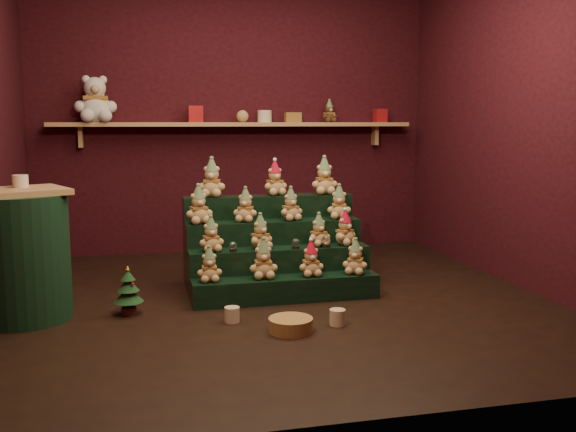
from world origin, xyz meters
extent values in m
plane|color=black|center=(0.00, 0.00, 0.00)|extent=(4.00, 4.00, 0.00)
cube|color=black|center=(0.00, 2.05, 1.40)|extent=(4.00, 0.10, 2.80)
cube|color=black|center=(0.00, -2.05, 1.40)|extent=(4.00, 0.10, 2.80)
cube|color=black|center=(2.05, 0.00, 1.40)|extent=(0.10, 4.00, 2.80)
cube|color=tan|center=(0.00, 1.87, 1.30)|extent=(3.60, 0.26, 0.04)
cube|color=tan|center=(-1.50, 1.94, 1.18)|extent=(0.04, 0.12, 0.20)
cube|color=tan|center=(1.50, 1.94, 1.18)|extent=(0.04, 0.12, 0.20)
cube|color=black|center=(0.07, -0.02, 0.09)|extent=(1.40, 0.22, 0.18)
cube|color=black|center=(0.07, 0.20, 0.18)|extent=(1.40, 0.22, 0.36)
cube|color=black|center=(0.07, 0.42, 0.27)|extent=(1.40, 0.22, 0.54)
cube|color=black|center=(0.07, 0.64, 0.36)|extent=(1.40, 0.22, 0.72)
cylinder|color=black|center=(-0.31, 0.14, 0.37)|extent=(0.05, 0.05, 0.02)
sphere|color=white|center=(-0.31, 0.14, 0.41)|extent=(0.06, 0.06, 0.06)
cylinder|color=black|center=(0.18, 0.14, 0.37)|extent=(0.06, 0.06, 0.02)
sphere|color=white|center=(0.18, 0.14, 0.41)|extent=(0.06, 0.06, 0.06)
cylinder|color=black|center=(0.42, 0.14, 0.37)|extent=(0.06, 0.06, 0.03)
sphere|color=white|center=(0.42, 0.14, 0.42)|extent=(0.07, 0.07, 0.07)
cube|color=tan|center=(-1.75, -0.05, 0.87)|extent=(0.73, 0.68, 0.04)
cylinder|color=black|center=(-1.75, -0.05, 0.42)|extent=(0.62, 0.62, 0.85)
cylinder|color=beige|center=(-1.75, 0.05, 0.93)|extent=(0.10, 0.10, 0.08)
cylinder|color=#422117|center=(-1.07, -0.11, 0.03)|extent=(0.10, 0.10, 0.05)
cone|color=#123318|center=(-1.07, -0.11, 0.14)|extent=(0.20, 0.20, 0.10)
cone|color=#123318|center=(-1.07, -0.11, 0.21)|extent=(0.15, 0.15, 0.09)
cone|color=#123318|center=(-1.07, -0.11, 0.28)|extent=(0.10, 0.10, 0.07)
cone|color=gold|center=(-1.07, -0.11, 0.33)|extent=(0.03, 0.03, 0.03)
cylinder|color=beige|center=(-0.40, -0.44, 0.05)|extent=(0.10, 0.10, 0.10)
cylinder|color=beige|center=(0.26, -0.67, 0.05)|extent=(0.11, 0.11, 0.11)
cylinder|color=#AA7B44|center=(-0.07, -0.72, 0.04)|extent=(0.32, 0.32, 0.09)
cube|color=#AE1A20|center=(-0.41, 1.85, 1.40)|extent=(0.14, 0.14, 0.16)
cylinder|color=beige|center=(0.28, 1.85, 1.38)|extent=(0.14, 0.14, 0.12)
cube|color=#AE1A20|center=(1.52, 1.85, 1.39)|extent=(0.12, 0.12, 0.14)
sphere|color=tan|center=(0.06, 1.85, 1.38)|extent=(0.12, 0.12, 0.12)
cube|color=#C3511B|center=(0.58, 1.85, 1.37)|extent=(0.16, 0.10, 0.10)
camera|label=1|loc=(-1.00, -4.54, 1.32)|focal=40.00mm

